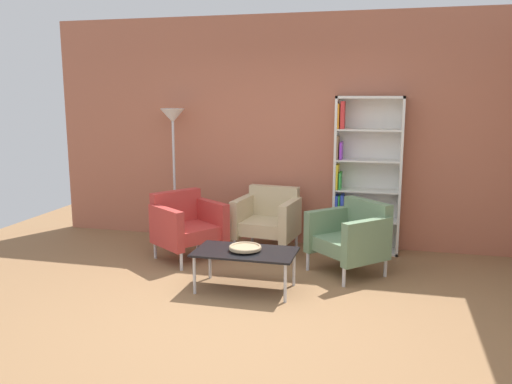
# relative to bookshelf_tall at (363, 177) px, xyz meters

# --- Properties ---
(ground_plane) EXTENTS (8.32, 8.32, 0.00)m
(ground_plane) POSITION_rel_bookshelf_tall_xyz_m (-0.95, -2.25, -0.93)
(ground_plane) COLOR olive
(brick_back_panel) EXTENTS (6.40, 0.12, 2.90)m
(brick_back_panel) POSITION_rel_bookshelf_tall_xyz_m (-0.95, 0.21, 0.52)
(brick_back_panel) COLOR #B2664C
(brick_back_panel) RESTS_ON ground_plane
(bookshelf_tall) EXTENTS (0.80, 0.30, 1.90)m
(bookshelf_tall) POSITION_rel_bookshelf_tall_xyz_m (0.00, 0.00, 0.00)
(bookshelf_tall) COLOR silver
(bookshelf_tall) RESTS_ON ground_plane
(coffee_table_low) EXTENTS (1.00, 0.56, 0.40)m
(coffee_table_low) POSITION_rel_bookshelf_tall_xyz_m (-1.04, -1.66, -0.56)
(coffee_table_low) COLOR black
(coffee_table_low) RESTS_ON ground_plane
(decorative_bowl) EXTENTS (0.32, 0.32, 0.05)m
(decorative_bowl) POSITION_rel_bookshelf_tall_xyz_m (-1.04, -1.66, -0.49)
(decorative_bowl) COLOR tan
(decorative_bowl) RESTS_ON coffee_table_low
(armchair_corner_red) EXTENTS (0.79, 0.74, 0.78)m
(armchair_corner_red) POSITION_rel_bookshelf_tall_xyz_m (-1.12, -0.30, -0.51)
(armchair_corner_red) COLOR #C6B289
(armchair_corner_red) RESTS_ON ground_plane
(armchair_by_bookshelf) EXTENTS (0.93, 0.95, 0.78)m
(armchair_by_bookshelf) POSITION_rel_bookshelf_tall_xyz_m (-1.99, -0.82, -0.51)
(armchair_by_bookshelf) COLOR #B73833
(armchair_by_bookshelf) RESTS_ON ground_plane
(armchair_near_window) EXTENTS (0.95, 0.95, 0.78)m
(armchair_near_window) POSITION_rel_bookshelf_tall_xyz_m (-0.06, -0.88, -0.51)
(armchair_near_window) COLOR slate
(armchair_near_window) RESTS_ON ground_plane
(floor_lamp_torchiere) EXTENTS (0.32, 0.32, 1.74)m
(floor_lamp_torchiere) POSITION_rel_bookshelf_tall_xyz_m (-2.42, -0.13, 0.52)
(floor_lamp_torchiere) COLOR silver
(floor_lamp_torchiere) RESTS_ON ground_plane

